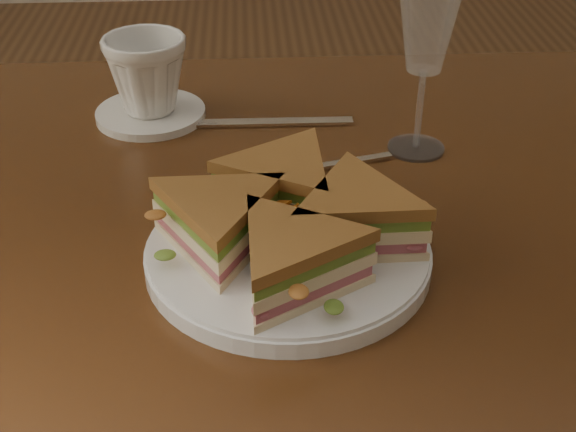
{
  "coord_description": "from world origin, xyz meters",
  "views": [
    {
      "loc": [
        -0.05,
        -0.68,
        1.18
      ],
      "look_at": [
        -0.01,
        -0.09,
        0.8
      ],
      "focal_mm": 50.0,
      "sensor_mm": 36.0,
      "label": 1
    }
  ],
  "objects_px": {
    "table": "(296,284)",
    "plate": "(288,255)",
    "sandwich_wedges": "(288,221)",
    "saucer": "(151,114)",
    "spoon": "(274,173)",
    "coffee_cup": "(147,75)",
    "knife": "(258,123)",
    "wine_glass": "(427,29)"
  },
  "relations": [
    {
      "from": "spoon",
      "to": "wine_glass",
      "type": "height_order",
      "value": "wine_glass"
    },
    {
      "from": "knife",
      "to": "wine_glass",
      "type": "distance_m",
      "value": 0.24
    },
    {
      "from": "table",
      "to": "saucer",
      "type": "height_order",
      "value": "saucer"
    },
    {
      "from": "plate",
      "to": "coffee_cup",
      "type": "xyz_separation_m",
      "value": [
        -0.15,
        0.31,
        0.05
      ]
    },
    {
      "from": "plate",
      "to": "table",
      "type": "bearing_deg",
      "value": 81.4
    },
    {
      "from": "table",
      "to": "plate",
      "type": "height_order",
      "value": "plate"
    },
    {
      "from": "spoon",
      "to": "table",
      "type": "bearing_deg",
      "value": -86.43
    },
    {
      "from": "knife",
      "to": "saucer",
      "type": "xyz_separation_m",
      "value": [
        -0.13,
        0.03,
        0.0
      ]
    },
    {
      "from": "sandwich_wedges",
      "to": "coffee_cup",
      "type": "bearing_deg",
      "value": 116.1
    },
    {
      "from": "plate",
      "to": "spoon",
      "type": "xyz_separation_m",
      "value": [
        -0.01,
        0.16,
        -0.0
      ]
    },
    {
      "from": "spoon",
      "to": "saucer",
      "type": "distance_m",
      "value": 0.21
    },
    {
      "from": "table",
      "to": "wine_glass",
      "type": "height_order",
      "value": "wine_glass"
    },
    {
      "from": "sandwich_wedges",
      "to": "knife",
      "type": "distance_m",
      "value": 0.29
    },
    {
      "from": "sandwich_wedges",
      "to": "saucer",
      "type": "height_order",
      "value": "sandwich_wedges"
    },
    {
      "from": "wine_glass",
      "to": "saucer",
      "type": "relative_size",
      "value": 1.49
    },
    {
      "from": "spoon",
      "to": "coffee_cup",
      "type": "xyz_separation_m",
      "value": [
        -0.14,
        0.15,
        0.05
      ]
    },
    {
      "from": "coffee_cup",
      "to": "wine_glass",
      "type": "bearing_deg",
      "value": -5.29
    },
    {
      "from": "table",
      "to": "knife",
      "type": "xyz_separation_m",
      "value": [
        -0.03,
        0.19,
        0.1
      ]
    },
    {
      "from": "plate",
      "to": "spoon",
      "type": "relative_size",
      "value": 1.44
    },
    {
      "from": "sandwich_wedges",
      "to": "coffee_cup",
      "type": "xyz_separation_m",
      "value": [
        -0.15,
        0.31,
        0.01
      ]
    },
    {
      "from": "plate",
      "to": "wine_glass",
      "type": "height_order",
      "value": "wine_glass"
    },
    {
      "from": "table",
      "to": "sandwich_wedges",
      "type": "bearing_deg",
      "value": -98.6
    },
    {
      "from": "saucer",
      "to": "coffee_cup",
      "type": "xyz_separation_m",
      "value": [
        0.0,
        0.0,
        0.05
      ]
    },
    {
      "from": "knife",
      "to": "wine_glass",
      "type": "relative_size",
      "value": 1.08
    },
    {
      "from": "knife",
      "to": "table",
      "type": "bearing_deg",
      "value": -78.73
    },
    {
      "from": "spoon",
      "to": "saucer",
      "type": "relative_size",
      "value": 1.35
    },
    {
      "from": "plate",
      "to": "coffee_cup",
      "type": "relative_size",
      "value": 2.6
    },
    {
      "from": "wine_glass",
      "to": "knife",
      "type": "bearing_deg",
      "value": 157.79
    },
    {
      "from": "sandwich_wedges",
      "to": "wine_glass",
      "type": "bearing_deg",
      "value": 52.84
    },
    {
      "from": "sandwich_wedges",
      "to": "wine_glass",
      "type": "distance_m",
      "value": 0.28
    },
    {
      "from": "spoon",
      "to": "saucer",
      "type": "bearing_deg",
      "value": 118.4
    },
    {
      "from": "table",
      "to": "plate",
      "type": "bearing_deg",
      "value": -98.6
    },
    {
      "from": "table",
      "to": "spoon",
      "type": "bearing_deg",
      "value": 108.54
    },
    {
      "from": "plate",
      "to": "coffee_cup",
      "type": "distance_m",
      "value": 0.35
    },
    {
      "from": "plate",
      "to": "knife",
      "type": "xyz_separation_m",
      "value": [
        -0.02,
        0.28,
        -0.01
      ]
    },
    {
      "from": "sandwich_wedges",
      "to": "spoon",
      "type": "height_order",
      "value": "sandwich_wedges"
    },
    {
      "from": "saucer",
      "to": "table",
      "type": "bearing_deg",
      "value": -52.39
    },
    {
      "from": "spoon",
      "to": "knife",
      "type": "bearing_deg",
      "value": 81.39
    },
    {
      "from": "plate",
      "to": "knife",
      "type": "height_order",
      "value": "plate"
    },
    {
      "from": "table",
      "to": "spoon",
      "type": "relative_size",
      "value": 6.67
    },
    {
      "from": "sandwich_wedges",
      "to": "spoon",
      "type": "bearing_deg",
      "value": 92.35
    },
    {
      "from": "spoon",
      "to": "knife",
      "type": "relative_size",
      "value": 0.84
    }
  ]
}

